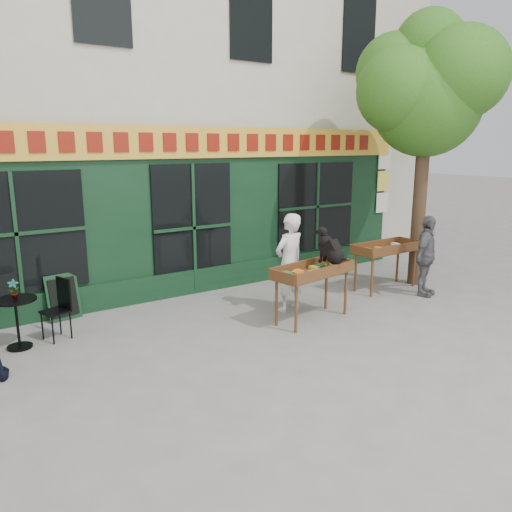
# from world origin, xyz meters

# --- Properties ---
(ground) EXTENTS (80.00, 80.00, 0.00)m
(ground) POSITION_xyz_m (0.00, 0.00, 0.00)
(ground) COLOR slate
(ground) RESTS_ON ground
(building) EXTENTS (14.00, 7.26, 10.00)m
(building) POSITION_xyz_m (0.00, 5.97, 4.97)
(building) COLOR beige
(building) RESTS_ON ground
(street_tree) EXTENTS (3.05, 2.90, 5.60)m
(street_tree) POSITION_xyz_m (4.34, 0.36, 4.11)
(street_tree) COLOR #382619
(street_tree) RESTS_ON ground
(book_cart_center) EXTENTS (1.58, 0.85, 0.99)m
(book_cart_center) POSITION_xyz_m (0.94, -0.23, 0.82)
(book_cart_center) COLOR brown
(book_cart_center) RESTS_ON ground
(dog) EXTENTS (0.43, 0.65, 0.60)m
(dog) POSITION_xyz_m (1.29, -0.28, 1.29)
(dog) COLOR black
(dog) RESTS_ON book_cart_center
(woman) EXTENTS (0.71, 0.52, 1.78)m
(woman) POSITION_xyz_m (0.94, 0.42, 0.89)
(woman) COLOR silver
(woman) RESTS_ON ground
(book_cart_right) EXTENTS (1.51, 0.65, 0.99)m
(book_cart_right) POSITION_xyz_m (3.43, 0.36, 0.82)
(book_cart_right) COLOR brown
(book_cart_right) RESTS_ON ground
(man_right) EXTENTS (1.02, 0.71, 1.61)m
(man_right) POSITION_xyz_m (3.73, -0.39, 0.81)
(man_right) COLOR #595A5E
(man_right) RESTS_ON ground
(bistro_table) EXTENTS (0.60, 0.60, 0.76)m
(bistro_table) POSITION_xyz_m (-3.46, 1.27, 0.54)
(bistro_table) COLOR black
(bistro_table) RESTS_ON ground
(bistro_chair_right) EXTENTS (0.46, 0.46, 0.95)m
(bistro_chair_right) POSITION_xyz_m (-2.82, 1.35, 0.56)
(bistro_chair_right) COLOR black
(bistro_chair_right) RESTS_ON ground
(potted_plant) EXTENTS (0.17, 0.13, 0.29)m
(potted_plant) POSITION_xyz_m (-3.46, 1.27, 0.91)
(potted_plant) COLOR gray
(potted_plant) RESTS_ON bistro_table
(chalkboard) EXTENTS (0.58, 0.27, 0.79)m
(chalkboard) POSITION_xyz_m (-2.58, 2.19, 0.40)
(chalkboard) COLOR black
(chalkboard) RESTS_ON ground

